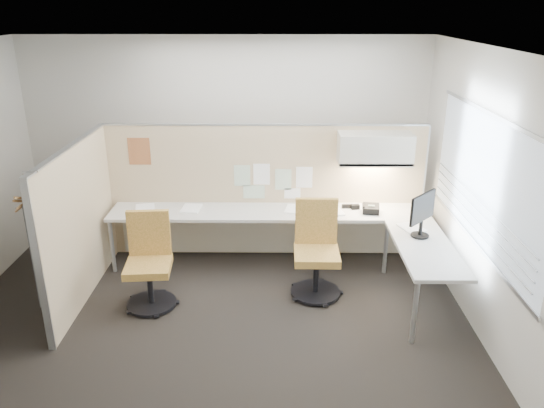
{
  "coord_description": "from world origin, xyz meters",
  "views": [
    {
      "loc": [
        0.69,
        -4.93,
        3.18
      ],
      "look_at": [
        0.64,
        0.8,
        1.0
      ],
      "focal_mm": 35.0,
      "sensor_mm": 36.0,
      "label": 1
    }
  ],
  "objects_px": {
    "desk": "(296,225)",
    "phone": "(371,209)",
    "chair_right": "(316,252)",
    "chair_left": "(149,264)",
    "monitor": "(422,212)"
  },
  "relations": [
    {
      "from": "monitor",
      "to": "chair_right",
      "type": "bearing_deg",
      "value": 130.82
    },
    {
      "from": "chair_right",
      "to": "monitor",
      "type": "bearing_deg",
      "value": -1.69
    },
    {
      "from": "phone",
      "to": "chair_left",
      "type": "bearing_deg",
      "value": -151.56
    },
    {
      "from": "phone",
      "to": "desk",
      "type": "bearing_deg",
      "value": -165.85
    },
    {
      "from": "chair_left",
      "to": "monitor",
      "type": "height_order",
      "value": "monitor"
    },
    {
      "from": "chair_left",
      "to": "phone",
      "type": "relative_size",
      "value": 4.46
    },
    {
      "from": "chair_right",
      "to": "phone",
      "type": "distance_m",
      "value": 1.02
    },
    {
      "from": "desk",
      "to": "phone",
      "type": "relative_size",
      "value": 17.12
    },
    {
      "from": "desk",
      "to": "monitor",
      "type": "bearing_deg",
      "value": -24.57
    },
    {
      "from": "desk",
      "to": "phone",
      "type": "distance_m",
      "value": 0.96
    },
    {
      "from": "chair_left",
      "to": "monitor",
      "type": "bearing_deg",
      "value": -0.67
    },
    {
      "from": "chair_right",
      "to": "phone",
      "type": "xyz_separation_m",
      "value": [
        0.71,
        0.67,
        0.27
      ]
    },
    {
      "from": "chair_right",
      "to": "phone",
      "type": "bearing_deg",
      "value": 43.86
    },
    {
      "from": "desk",
      "to": "chair_right",
      "type": "xyz_separation_m",
      "value": [
        0.22,
        -0.58,
        -0.09
      ]
    },
    {
      "from": "desk",
      "to": "chair_left",
      "type": "distance_m",
      "value": 1.85
    }
  ]
}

